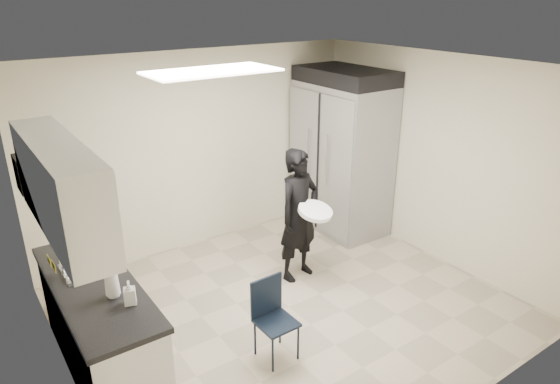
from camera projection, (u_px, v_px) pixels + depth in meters
floor at (289, 307)px, 5.52m from camera, size 4.50×4.50×0.00m
ceiling at (291, 68)px, 4.55m from camera, size 4.50×4.50×0.00m
back_wall at (201, 151)px, 6.56m from camera, size 4.50×0.00×4.50m
left_wall at (54, 263)px, 3.85m from camera, size 0.00×4.00×4.00m
right_wall at (435, 159)px, 6.23m from camera, size 0.00×4.00×4.00m
ceiling_panel at (212, 71)px, 4.55m from camera, size 1.20×0.60×0.02m
lower_counter at (101, 329)px, 4.48m from camera, size 0.60×1.90×0.86m
countertop at (94, 285)px, 4.31m from camera, size 0.64×1.95×0.05m
sink at (88, 274)px, 4.52m from camera, size 0.42×0.40×0.14m
faucet at (62, 266)px, 4.36m from camera, size 0.02×0.02×0.24m
upper_cabinets at (61, 187)px, 3.89m from camera, size 0.35×1.80×0.75m
towel_dispenser at (29, 173)px, 4.81m from camera, size 0.22×0.30×0.35m
notice_sticker_left at (54, 266)px, 3.95m from camera, size 0.00×0.12×0.07m
notice_sticker_right at (49, 261)px, 4.12m from camera, size 0.00×0.12×0.07m
commercial_fridge at (341, 158)px, 7.07m from camera, size 0.80×1.35×2.10m
fridge_compressor at (345, 76)px, 6.64m from camera, size 0.80×1.35×0.20m
folding_chair at (276, 323)px, 4.63m from camera, size 0.35×0.35×0.77m
man_tuxedo at (299, 215)px, 5.85m from camera, size 0.65×0.49×1.61m
bucket_lid at (315, 211)px, 5.63m from camera, size 0.45×0.45×0.05m
soap_bottle_a at (111, 279)px, 4.06m from camera, size 0.13×0.13×0.32m
soap_bottle_b at (129, 292)px, 3.98m from camera, size 0.12×0.12×0.20m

